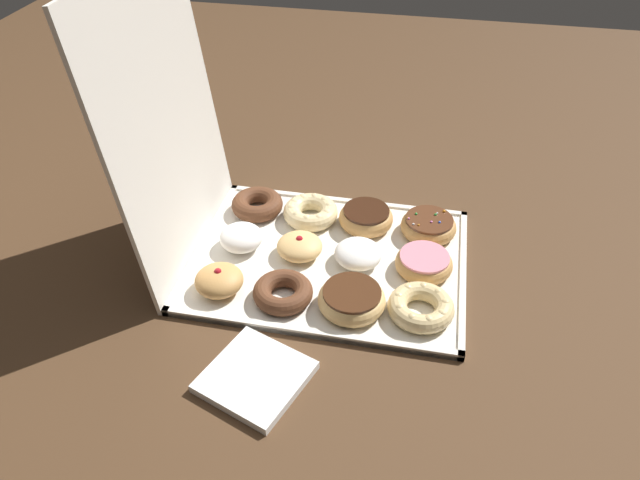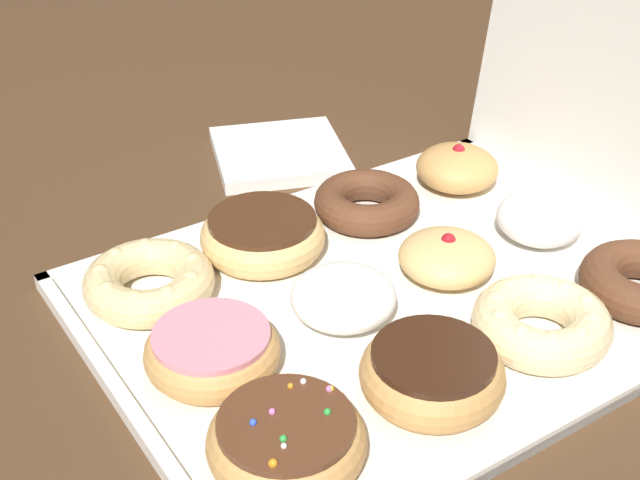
# 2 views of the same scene
# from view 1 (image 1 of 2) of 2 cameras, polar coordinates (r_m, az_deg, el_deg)

# --- Properties ---
(ground_plane) EXTENTS (3.00, 3.00, 0.00)m
(ground_plane) POSITION_cam_1_polar(r_m,az_deg,el_deg) (1.16, 0.89, -2.13)
(ground_plane) COLOR #4C331E
(donut_box) EXTENTS (0.40, 0.53, 0.01)m
(donut_box) POSITION_cam_1_polar(r_m,az_deg,el_deg) (1.16, 0.89, -1.93)
(donut_box) COLOR silver
(donut_box) RESTS_ON ground
(box_lid_open) EXTENTS (0.40, 0.06, 0.53)m
(box_lid_open) POSITION_cam_1_polar(r_m,az_deg,el_deg) (1.09, -14.61, 10.58)
(box_lid_open) COLOR silver
(box_lid_open) RESTS_ON ground
(cruller_donut_0) EXTENTS (0.12, 0.12, 0.04)m
(cruller_donut_0) POSITION_cam_1_polar(r_m,az_deg,el_deg) (1.04, 9.73, -6.37)
(cruller_donut_0) COLOR #EACC8C
(cruller_donut_0) RESTS_ON donut_box
(pink_frosted_donut_1) EXTENTS (0.11, 0.11, 0.04)m
(pink_frosted_donut_1) POSITION_cam_1_polar(r_m,az_deg,el_deg) (1.13, 10.00, -2.19)
(pink_frosted_donut_1) COLOR tan
(pink_frosted_donut_1) RESTS_ON donut_box
(sprinkle_donut_2) EXTENTS (0.11, 0.11, 0.04)m
(sprinkle_donut_2) POSITION_cam_1_polar(r_m,az_deg,el_deg) (1.22, 10.44, 1.36)
(sprinkle_donut_2) COLOR tan
(sprinkle_donut_2) RESTS_ON donut_box
(chocolate_frosted_donut_3) EXTENTS (0.12, 0.12, 0.04)m
(chocolate_frosted_donut_3) POSITION_cam_1_polar(r_m,az_deg,el_deg) (1.04, 3.08, -5.73)
(chocolate_frosted_donut_3) COLOR #E5B770
(chocolate_frosted_donut_3) RESTS_ON donut_box
(powdered_filled_donut_4) EXTENTS (0.09, 0.09, 0.04)m
(powdered_filled_donut_4) POSITION_cam_1_polar(r_m,az_deg,el_deg) (1.14, 3.73, -1.19)
(powdered_filled_donut_4) COLOR white
(powdered_filled_donut_4) RESTS_ON donut_box
(chocolate_frosted_donut_5) EXTENTS (0.11, 0.11, 0.04)m
(chocolate_frosted_donut_5) POSITION_cam_1_polar(r_m,az_deg,el_deg) (1.23, 4.47, 2.19)
(chocolate_frosted_donut_5) COLOR tan
(chocolate_frosted_donut_5) RESTS_ON donut_box
(chocolate_cake_ring_donut_6) EXTENTS (0.11, 0.11, 0.03)m
(chocolate_cake_ring_donut_6) POSITION_cam_1_polar(r_m,az_deg,el_deg) (1.06, -3.60, -5.05)
(chocolate_cake_ring_donut_6) COLOR #59331E
(chocolate_cake_ring_donut_6) RESTS_ON donut_box
(jelly_filled_donut_7) EXTENTS (0.09, 0.09, 0.04)m
(jelly_filled_donut_7) POSITION_cam_1_polar(r_m,az_deg,el_deg) (1.15, -2.01, -0.67)
(jelly_filled_donut_7) COLOR #E5B770
(jelly_filled_donut_7) RESTS_ON donut_box
(cruller_donut_8) EXTENTS (0.12, 0.12, 0.04)m
(cruller_donut_8) POSITION_cam_1_polar(r_m,az_deg,el_deg) (1.24, -0.92, 2.76)
(cruller_donut_8) COLOR beige
(cruller_donut_8) RESTS_ON donut_box
(jelly_filled_donut_9) EXTENTS (0.09, 0.09, 0.05)m
(jelly_filled_donut_9) POSITION_cam_1_polar(r_m,az_deg,el_deg) (1.09, -9.72, -3.85)
(jelly_filled_donut_9) COLOR tan
(jelly_filled_donut_9) RESTS_ON donut_box
(powdered_filled_donut_10) EXTENTS (0.09, 0.09, 0.05)m
(powdered_filled_donut_10) POSITION_cam_1_polar(r_m,az_deg,el_deg) (1.18, -7.55, 0.38)
(powdered_filled_donut_10) COLOR white
(powdered_filled_donut_10) RESTS_ON donut_box
(chocolate_cake_ring_donut_11) EXTENTS (0.11, 0.11, 0.04)m
(chocolate_cake_ring_donut_11) POSITION_cam_1_polar(r_m,az_deg,el_deg) (1.27, -6.08, 3.45)
(chocolate_cake_ring_donut_11) COLOR #59331E
(chocolate_cake_ring_donut_11) RESTS_ON donut_box
(napkin_stack) EXTENTS (0.19, 0.19, 0.02)m
(napkin_stack) POSITION_cam_1_polar(r_m,az_deg,el_deg) (0.96, -6.25, -13.00)
(napkin_stack) COLOR white
(napkin_stack) RESTS_ON ground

